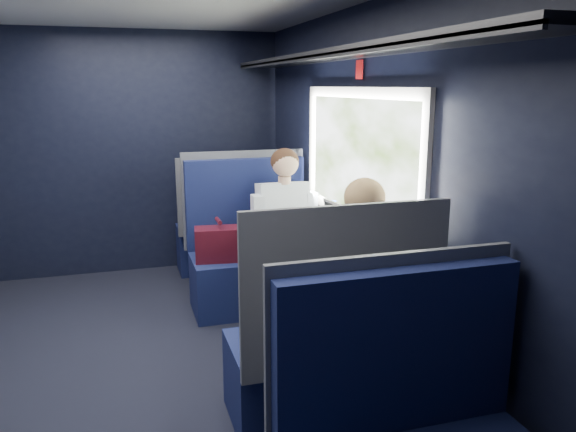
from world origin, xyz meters
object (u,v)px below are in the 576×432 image
object	(u,v)px
seat_bay_near	(250,256)
laptop	(329,229)
seat_bay_far	(326,350)
woman	(358,279)
cup	(325,221)
seat_row_front	(230,230)
man	(287,224)
bottle_small	(333,218)
table	(307,256)

from	to	relation	value
seat_bay_near	laptop	size ratio (longest dim) A/B	3.31
seat_bay_near	seat_bay_far	size ratio (longest dim) A/B	1.00
woman	cup	xyz separation A→B (m)	(0.23, 1.15, 0.06)
seat_row_front	man	distance (m)	1.17
seat_bay_near	laptop	world-z (taller)	seat_bay_near
man	bottle_small	xyz separation A→B (m)	(0.23, -0.42, 0.12)
seat_bay_near	cup	xyz separation A→B (m)	(0.50, -0.43, 0.36)
seat_bay_near	man	bearing A→B (deg)	-32.17
seat_row_front	cup	xyz separation A→B (m)	(0.48, -1.36, 0.38)
seat_row_front	woman	bearing A→B (deg)	-84.30
seat_bay_far	woman	world-z (taller)	woman
seat_row_front	table	bearing A→B (deg)	-84.20
table	seat_row_front	world-z (taller)	seat_row_front
table	bottle_small	xyz separation A→B (m)	(0.30, 0.27, 0.18)
man	seat_row_front	bearing A→B (deg)	102.83
woman	laptop	distance (m)	0.83
man	woman	distance (m)	1.41
seat_row_front	cup	distance (m)	1.49
seat_bay_far	laptop	size ratio (longest dim) A/B	3.31
seat_bay_near	seat_row_front	xyz separation A→B (m)	(0.02, 0.93, -0.01)
seat_row_front	woman	world-z (taller)	woman
seat_row_front	laptop	world-z (taller)	seat_row_front
seat_bay_near	seat_row_front	size ratio (longest dim) A/B	1.09
laptop	seat_row_front	bearing A→B (deg)	102.86
table	woman	distance (m)	0.71
seat_bay_near	man	world-z (taller)	man
woman	table	bearing A→B (deg)	95.45
woman	seat_bay_near	bearing A→B (deg)	99.61
table	man	bearing A→B (deg)	84.48
table	cup	xyz separation A→B (m)	(0.30, 0.44, 0.12)
seat_bay_near	seat_bay_far	distance (m)	1.74
table	woman	xyz separation A→B (m)	(0.07, -0.71, 0.06)
table	cup	distance (m)	0.55
man	bottle_small	bearing A→B (deg)	-61.53
cup	seat_bay_near	bearing A→B (deg)	139.35
seat_bay_near	bottle_small	bearing A→B (deg)	-50.00
woman	man	bearing A→B (deg)	90.00
bottle_small	cup	xyz separation A→B (m)	(0.00, 0.17, -0.06)
table	man	size ratio (longest dim) A/B	0.76
table	seat_bay_near	xyz separation A→B (m)	(-0.20, 0.87, -0.24)
seat_bay_far	bottle_small	world-z (taller)	seat_bay_far
seat_bay_near	laptop	distance (m)	0.94
man	woman	xyz separation A→B (m)	(0.00, -1.41, 0.01)
seat_row_front	woman	distance (m)	2.54
bottle_small	cup	distance (m)	0.17
laptop	seat_bay_far	bearing A→B (deg)	-111.42
bottle_small	man	bearing A→B (deg)	118.47
woman	bottle_small	distance (m)	1.02
seat_bay_far	woman	xyz separation A→B (m)	(0.25, 0.17, 0.31)
bottle_small	woman	bearing A→B (deg)	-103.18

